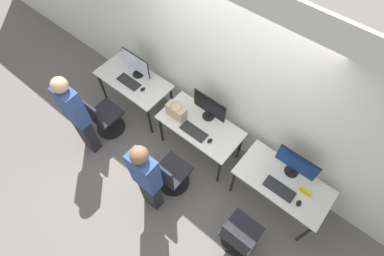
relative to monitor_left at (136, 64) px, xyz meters
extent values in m
plane|color=slate|center=(1.39, -0.44, -0.94)|extent=(20.00, 20.00, 0.00)
cube|color=silver|center=(1.39, 0.32, 0.46)|extent=(12.00, 0.05, 2.80)
cube|color=silver|center=(0.00, -0.13, -0.25)|extent=(1.24, 0.64, 0.02)
cylinder|color=black|center=(-0.57, -0.39, -0.60)|extent=(0.04, 0.04, 0.69)
cylinder|color=black|center=(0.57, -0.39, -0.60)|extent=(0.04, 0.04, 0.69)
cylinder|color=black|center=(-0.57, 0.14, -0.60)|extent=(0.04, 0.04, 0.69)
cylinder|color=black|center=(0.57, 0.14, -0.60)|extent=(0.04, 0.04, 0.69)
cylinder|color=black|center=(0.00, 0.00, -0.23)|extent=(0.18, 0.18, 0.01)
cylinder|color=black|center=(0.00, 0.00, -0.18)|extent=(0.04, 0.04, 0.09)
cube|color=black|center=(0.00, 0.00, 0.03)|extent=(0.55, 0.01, 0.35)
cube|color=silver|center=(0.00, -0.01, 0.03)|extent=(0.52, 0.01, 0.32)
cube|color=#262628|center=(0.00, -0.22, -0.22)|extent=(0.41, 0.17, 0.02)
ellipsoid|color=black|center=(0.28, -0.19, -0.22)|extent=(0.06, 0.09, 0.03)
cylinder|color=black|center=(-0.04, -0.78, -0.93)|extent=(0.48, 0.48, 0.03)
cylinder|color=black|center=(-0.04, -0.78, -0.73)|extent=(0.04, 0.04, 0.37)
cube|color=#232328|center=(-0.04, -0.78, -0.52)|extent=(0.44, 0.44, 0.05)
cube|color=#232328|center=(-0.04, -0.98, -0.27)|extent=(0.40, 0.04, 0.44)
cube|color=#232328|center=(0.00, -1.20, -0.56)|extent=(0.25, 0.16, 0.76)
cube|color=navy|center=(0.00, -1.20, 0.15)|extent=(0.36, 0.20, 0.66)
sphere|color=tan|center=(0.00, -1.20, 0.59)|extent=(0.22, 0.22, 0.22)
cube|color=silver|center=(1.39, -0.13, -0.25)|extent=(1.24, 0.64, 0.02)
cylinder|color=black|center=(0.82, -0.39, -0.60)|extent=(0.04, 0.04, 0.69)
cylinder|color=black|center=(1.96, -0.39, -0.60)|extent=(0.04, 0.04, 0.69)
cylinder|color=black|center=(0.82, 0.14, -0.60)|extent=(0.04, 0.04, 0.69)
cylinder|color=black|center=(1.96, 0.14, -0.60)|extent=(0.04, 0.04, 0.69)
cylinder|color=black|center=(1.39, 0.07, -0.23)|extent=(0.18, 0.18, 0.01)
cylinder|color=black|center=(1.39, 0.07, -0.18)|extent=(0.04, 0.04, 0.09)
cube|color=black|center=(1.39, 0.07, 0.03)|extent=(0.55, 0.01, 0.35)
cube|color=black|center=(1.39, 0.06, 0.03)|extent=(0.52, 0.01, 0.32)
cube|color=#262628|center=(1.39, -0.28, -0.22)|extent=(0.41, 0.17, 0.02)
ellipsoid|color=black|center=(1.66, -0.26, -0.22)|extent=(0.06, 0.09, 0.03)
cylinder|color=black|center=(1.45, -0.84, -0.93)|extent=(0.48, 0.48, 0.03)
cylinder|color=black|center=(1.45, -0.84, -0.73)|extent=(0.04, 0.04, 0.37)
cube|color=#232328|center=(1.45, -0.84, -0.52)|extent=(0.44, 0.44, 0.05)
cube|color=#232328|center=(1.45, -1.04, -0.27)|extent=(0.40, 0.04, 0.44)
cube|color=#232328|center=(1.43, -1.26, -0.57)|extent=(0.25, 0.16, 0.75)
cube|color=navy|center=(1.43, -1.26, 0.13)|extent=(0.36, 0.20, 0.65)
sphere|color=brown|center=(1.43, -1.26, 0.57)|extent=(0.21, 0.21, 0.21)
cube|color=silver|center=(2.77, -0.13, -0.25)|extent=(1.24, 0.64, 0.02)
cylinder|color=black|center=(2.20, -0.39, -0.60)|extent=(0.04, 0.04, 0.69)
cylinder|color=black|center=(3.35, -0.39, -0.60)|extent=(0.04, 0.04, 0.69)
cylinder|color=black|center=(2.20, 0.14, -0.60)|extent=(0.04, 0.04, 0.69)
cylinder|color=black|center=(3.35, 0.14, -0.60)|extent=(0.04, 0.04, 0.69)
cylinder|color=black|center=(2.77, 0.06, -0.23)|extent=(0.18, 0.18, 0.01)
cylinder|color=black|center=(2.77, 0.06, -0.18)|extent=(0.04, 0.04, 0.09)
cube|color=black|center=(2.77, 0.06, 0.03)|extent=(0.55, 0.01, 0.35)
cube|color=navy|center=(2.77, 0.06, 0.03)|extent=(0.52, 0.01, 0.32)
cube|color=#262628|center=(2.77, -0.25, -0.22)|extent=(0.41, 0.17, 0.02)
ellipsoid|color=black|center=(3.06, -0.27, -0.22)|extent=(0.06, 0.09, 0.03)
cylinder|color=black|center=(2.70, -0.91, -0.93)|extent=(0.48, 0.48, 0.03)
cylinder|color=black|center=(2.70, -0.91, -0.73)|extent=(0.04, 0.04, 0.37)
cube|color=#232328|center=(2.70, -0.91, -0.52)|extent=(0.44, 0.44, 0.05)
cube|color=#232328|center=(2.70, -1.12, -0.27)|extent=(0.40, 0.04, 0.44)
cube|color=tan|center=(1.02, -0.22, -0.12)|extent=(0.30, 0.14, 0.22)
torus|color=tan|center=(1.02, -0.22, 0.01)|extent=(0.18, 0.18, 0.01)
cube|color=yellow|center=(3.05, -0.09, -0.19)|extent=(0.16, 0.03, 0.08)
camera|label=1|loc=(2.78, -2.02, 3.42)|focal=28.00mm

